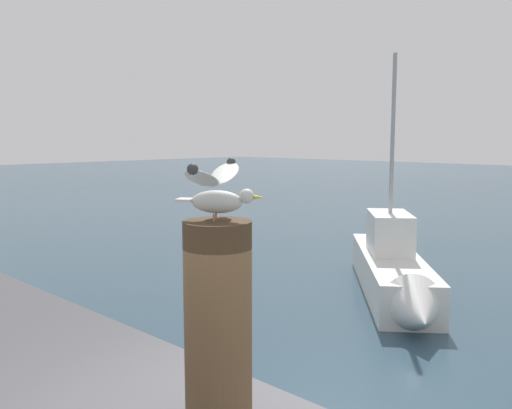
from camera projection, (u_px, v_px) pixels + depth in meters
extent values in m
cylinder|color=#4C3823|center=(218.00, 330.00, 2.39)|extent=(0.31, 0.31, 0.99)
cylinder|color=tan|center=(214.00, 218.00, 2.31)|extent=(0.01, 0.01, 0.04)
cylinder|color=tan|center=(216.00, 216.00, 2.34)|extent=(0.01, 0.01, 0.04)
ellipsoid|color=silver|center=(217.00, 202.00, 2.32)|extent=(0.24, 0.20, 0.10)
sphere|color=silver|center=(247.00, 196.00, 2.29)|extent=(0.06, 0.06, 0.06)
cone|color=yellow|center=(259.00, 197.00, 2.28)|extent=(0.05, 0.04, 0.02)
cube|color=silver|center=(185.00, 200.00, 2.34)|extent=(0.10, 0.10, 0.01)
ellipsoid|color=silver|center=(202.00, 179.00, 2.13)|extent=(0.24, 0.29, 0.10)
sphere|color=#373737|center=(193.00, 169.00, 2.00)|extent=(0.04, 0.04, 0.04)
ellipsoid|color=silver|center=(225.00, 173.00, 2.48)|extent=(0.24, 0.29, 0.10)
sphere|color=#373737|center=(231.00, 162.00, 2.59)|extent=(0.04, 0.04, 0.04)
cube|color=silver|center=(391.00, 273.00, 10.41)|extent=(3.62, 4.24, 0.72)
cone|color=silver|center=(418.00, 313.00, 7.90)|extent=(1.34, 1.34, 0.96)
cube|color=white|center=(390.00, 232.00, 10.59)|extent=(1.46, 1.57, 0.79)
cylinder|color=#A5A5A8|center=(393.00, 134.00, 10.35)|extent=(0.08, 0.08, 3.09)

